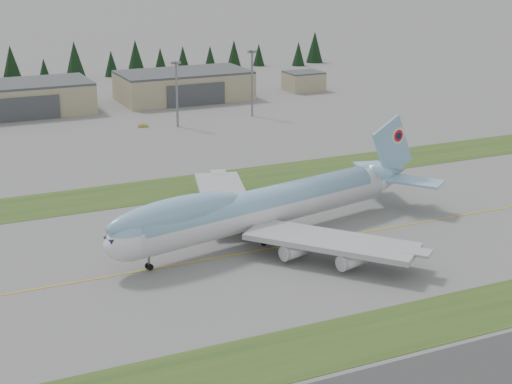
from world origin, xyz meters
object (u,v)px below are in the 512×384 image
hangar_right (184,85)px  service_vehicle_b (143,127)px  boeing_747_freighter (261,207)px  hangar_center (20,98)px  service_vehicle_c (217,103)px

hangar_right → service_vehicle_b: hangar_right is taller
boeing_747_freighter → hangar_right: 148.71m
hangar_center → service_vehicle_b: 50.26m
hangar_center → service_vehicle_c: (68.83, -11.34, -5.39)m
boeing_747_freighter → service_vehicle_b: (7.92, 106.27, -6.76)m
boeing_747_freighter → hangar_right: boeing_747_freighter is taller
boeing_747_freighter → hangar_right: bearing=64.0°
service_vehicle_b → service_vehicle_c: (36.51, 26.77, 0.00)m
service_vehicle_c → hangar_center: bearing=162.7°
hangar_right → hangar_center: bearing=180.0°
hangar_right → service_vehicle_b: 47.41m
boeing_747_freighter → hangar_center: size_ratio=1.63×
service_vehicle_b → service_vehicle_c: bearing=-32.4°
hangar_right → service_vehicle_b: bearing=-126.0°
hangar_center → hangar_right: size_ratio=1.00×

